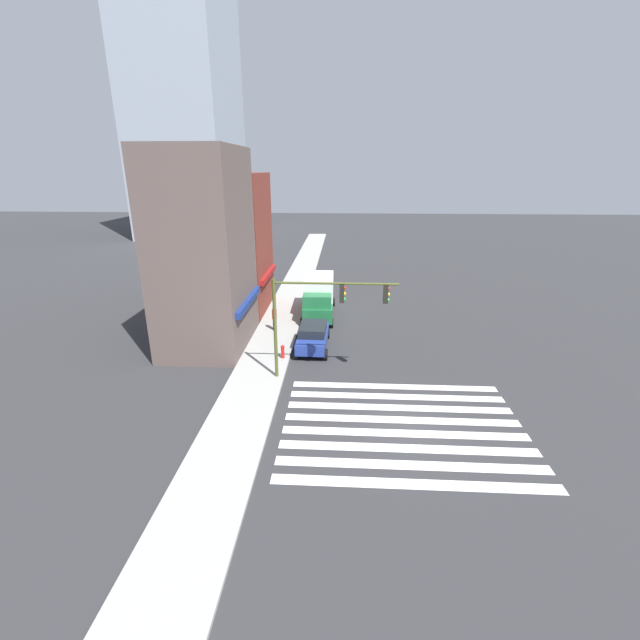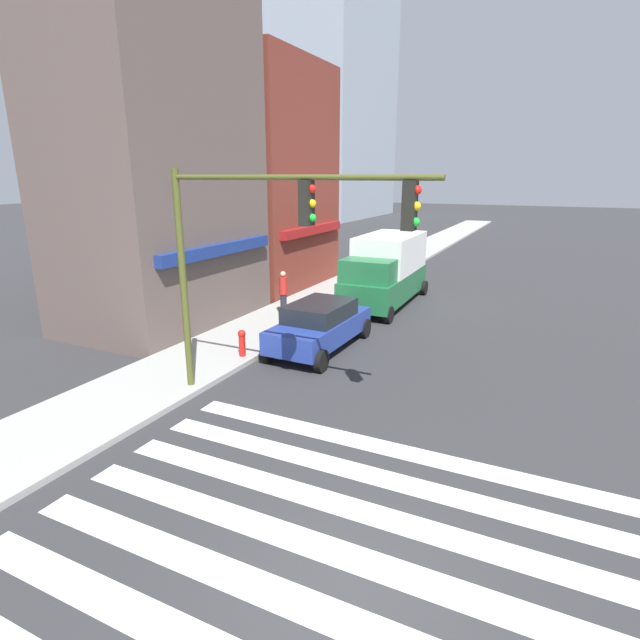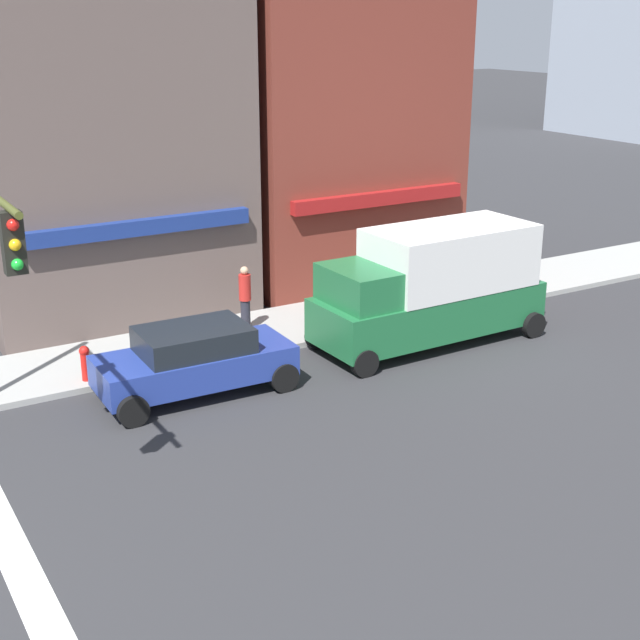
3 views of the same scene
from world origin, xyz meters
name	(u,v)px [view 3 (image 3 of 3)]	position (x,y,z in m)	size (l,w,h in m)	color
storefront_row	(214,101)	(12.56, 11.50, 5.80)	(14.52, 5.30, 12.31)	brown
sedan_blue	(195,359)	(8.81, 4.70, 0.84)	(4.45, 2.02, 1.59)	navy
box_truck_green	(432,284)	(15.45, 4.70, 1.59)	(6.24, 2.42, 3.04)	#1E6638
pedestrian_red_jacket	(245,297)	(11.51, 7.63, 1.07)	(0.32, 0.32, 1.77)	#23232D
fire_hydrant	(85,361)	(6.80, 6.40, 0.61)	(0.24, 0.24, 0.84)	red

